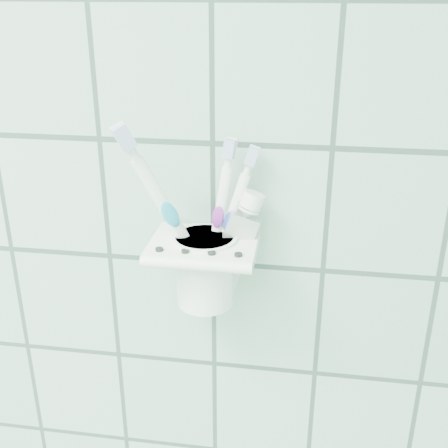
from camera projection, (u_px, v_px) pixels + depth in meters
name	position (u px, v px, depth m)	size (l,w,h in m)	color
holder_bracket	(204.00, 247.00, 0.62)	(0.12, 0.10, 0.04)	white
cup	(205.00, 267.00, 0.63)	(0.07, 0.07, 0.08)	white
toothbrush_pink	(214.00, 201.00, 0.61)	(0.09, 0.05, 0.22)	white
toothbrush_blue	(205.00, 220.00, 0.62)	(0.05, 0.03, 0.18)	white
toothbrush_orange	(206.00, 217.00, 0.62)	(0.04, 0.02, 0.18)	white
toothpaste_tube	(215.00, 237.00, 0.62)	(0.06, 0.03, 0.14)	silver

